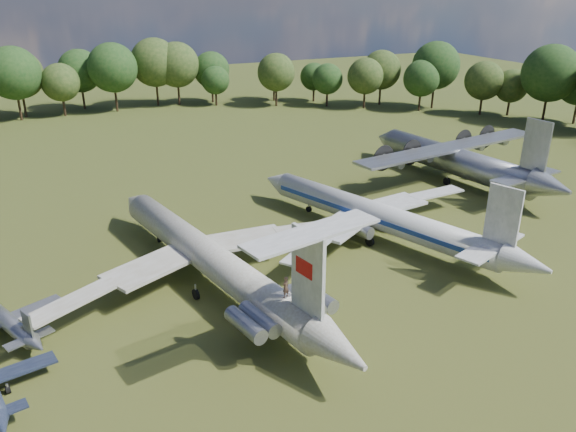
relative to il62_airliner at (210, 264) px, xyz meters
name	(u,v)px	position (x,y,z in m)	size (l,w,h in m)	color
ground	(244,272)	(3.79, 0.87, -2.21)	(300.00, 300.00, 0.00)	#284216
il62_airliner	(210,264)	(0.00, 0.00, 0.00)	(34.66, 45.05, 4.42)	silver
tu104_jet	(377,220)	(20.85, 2.40, -0.11)	(31.43, 41.91, 4.19)	white
an12_transport	(454,164)	(42.49, 14.70, 0.31)	(34.21, 38.24, 5.03)	#999CA1
small_prop_northwest	(8,324)	(-18.09, -1.06, -1.22)	(9.88, 13.47, 1.98)	#A7A9AF
person_on_il62	(286,287)	(2.49, -12.12, 3.11)	(0.66, 0.43, 1.81)	brown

